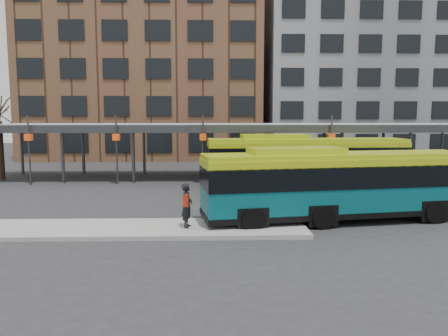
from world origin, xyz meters
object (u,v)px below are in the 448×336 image
bus_front (337,183)px  pedestrian (187,205)px  bus_rear (305,160)px  tree (1,148)px

bus_front → pedestrian: (-6.63, -1.65, -0.64)m
pedestrian → bus_rear: bearing=-25.8°
bus_front → bus_rear: bearing=77.1°
tree → bus_front: bearing=-32.5°
tree → bus_rear: bearing=-11.1°
tree → bus_front: 25.16m
bus_front → pedestrian: bus_front is taller
bus_front → pedestrian: size_ratio=6.83×
tree → pedestrian: tree is taller
tree → bus_front: (21.22, -13.50, -0.68)m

